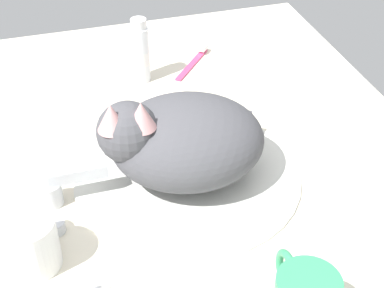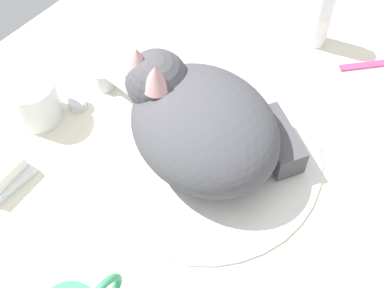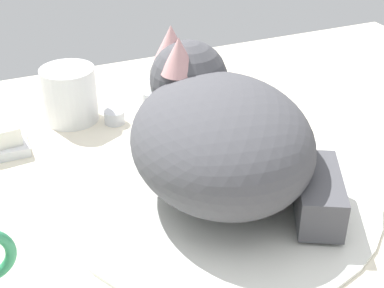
% 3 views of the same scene
% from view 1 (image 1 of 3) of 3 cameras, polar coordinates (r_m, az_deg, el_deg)
% --- Properties ---
extents(ground_plane, '(1.10, 0.83, 0.03)m').
position_cam_1_polar(ground_plane, '(0.91, -0.44, -3.93)').
color(ground_plane, silver).
extents(sink_basin, '(0.35, 0.35, 0.01)m').
position_cam_1_polar(sink_basin, '(0.90, -0.45, -3.02)').
color(sink_basin, silver).
rests_on(sink_basin, ground_plane).
extents(faucet, '(0.15, 0.10, 0.06)m').
position_cam_1_polar(faucet, '(0.87, -12.91, -4.27)').
color(faucet, silver).
rests_on(faucet, ground_plane).
extents(cat, '(0.23, 0.27, 0.15)m').
position_cam_1_polar(cat, '(0.85, -1.22, 0.52)').
color(cat, '#4C4C51').
rests_on(cat, sink_basin).
extents(rinse_cup, '(0.07, 0.07, 0.08)m').
position_cam_1_polar(rinse_cup, '(0.78, -15.58, -9.38)').
color(rinse_cup, white).
rests_on(rinse_cup, ground_plane).
extents(toothpaste_bottle, '(0.04, 0.04, 0.13)m').
position_cam_1_polar(toothpaste_bottle, '(1.11, -5.10, 8.90)').
color(toothpaste_bottle, white).
rests_on(toothpaste_bottle, ground_plane).
extents(toothbrush, '(0.11, 0.10, 0.02)m').
position_cam_1_polar(toothbrush, '(1.19, 0.18, 8.15)').
color(toothbrush, '#D83F72').
rests_on(toothbrush, ground_plane).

